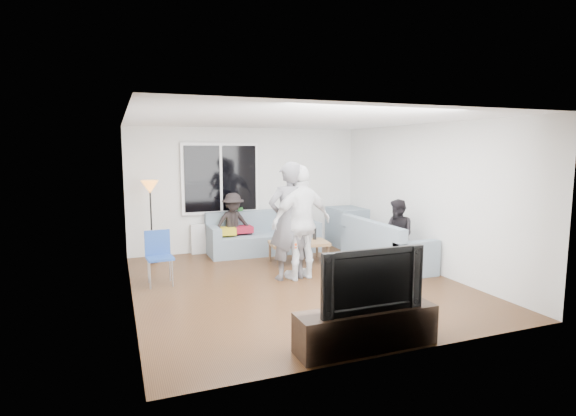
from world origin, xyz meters
name	(u,v)px	position (x,y,z in m)	size (l,w,h in m)	color
floor	(296,284)	(0.00, 0.00, -0.02)	(5.00, 5.50, 0.04)	#56351C
ceiling	(296,119)	(0.00, 0.00, 2.62)	(5.00, 5.50, 0.04)	white
wall_back	(247,189)	(0.00, 2.77, 1.30)	(5.00, 0.04, 2.60)	silver
wall_front	(398,234)	(0.00, -2.77, 1.30)	(5.00, 0.04, 2.60)	silver
wall_left	(127,211)	(-2.52, 0.00, 1.30)	(0.04, 5.50, 2.60)	silver
wall_right	(427,197)	(2.52, 0.00, 1.30)	(0.04, 5.50, 2.60)	silver
window_frame	(221,178)	(-0.60, 2.69, 1.55)	(1.62, 0.06, 1.47)	white
window_glass	(221,178)	(-0.60, 2.65, 1.55)	(1.50, 0.02, 1.35)	black
window_mullion	(221,179)	(-0.60, 2.64, 1.55)	(0.05, 0.03, 1.35)	white
radiator	(222,237)	(-0.60, 2.65, 0.31)	(1.30, 0.12, 0.62)	silver
potted_plant	(239,214)	(-0.23, 2.62, 0.78)	(0.18, 0.14, 0.32)	#2A692A
vase	(216,220)	(-0.72, 2.62, 0.70)	(0.15, 0.15, 0.16)	silver
sofa_back_section	(263,232)	(0.19, 2.27, 0.42)	(2.30, 0.85, 0.85)	slate
sofa_right_section	(386,242)	(2.02, 0.48, 0.42)	(0.85, 2.00, 0.85)	slate
sofa_corner	(350,226)	(2.25, 2.27, 0.42)	(0.85, 0.85, 0.85)	slate
cushion_yellow	(226,231)	(-0.61, 2.25, 0.51)	(0.38, 0.32, 0.14)	gold
cushion_red	(243,229)	(-0.22, 2.33, 0.51)	(0.36, 0.30, 0.13)	maroon
coffee_table	(299,252)	(0.57, 1.24, 0.20)	(1.10, 0.60, 0.40)	olive
pitcher	(301,238)	(0.60, 1.20, 0.49)	(0.17, 0.17, 0.17)	maroon
side_chair	(160,258)	(-2.05, 0.69, 0.43)	(0.40, 0.40, 0.86)	#224494
floor_lamp	(151,222)	(-2.05, 2.23, 0.78)	(0.32, 0.32, 1.56)	orange
player_left	(289,221)	(-0.01, 0.26, 0.98)	(0.71, 0.47, 1.95)	#535258
player_right	(302,222)	(0.19, 0.22, 0.95)	(1.11, 0.46, 1.90)	white
spectator_right	(398,235)	(2.02, 0.12, 0.63)	(0.62, 0.48, 1.27)	black
spectator_back	(233,224)	(-0.44, 2.30, 0.64)	(0.82, 0.47, 1.27)	black
tv_console	(366,328)	(-0.18, -2.50, 0.22)	(1.60, 0.40, 0.44)	#2F2117
television	(367,278)	(-0.18, -2.50, 0.78)	(1.20, 0.16, 0.69)	black
bottle_b	(297,237)	(0.50, 1.16, 0.52)	(0.08, 0.08, 0.24)	#257916
bottle_c	(297,235)	(0.60, 1.42, 0.49)	(0.07, 0.07, 0.18)	black
bottle_e	(315,234)	(0.94, 1.33, 0.52)	(0.07, 0.07, 0.23)	black
bottle_a	(281,237)	(0.23, 1.32, 0.51)	(0.07, 0.07, 0.22)	#C9570B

